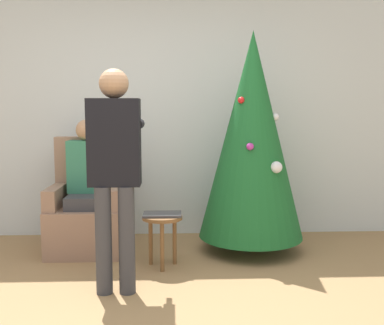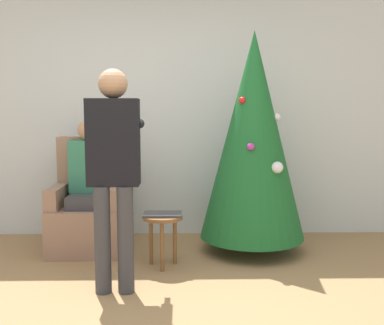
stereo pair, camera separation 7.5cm
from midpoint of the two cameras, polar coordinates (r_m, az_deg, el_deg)
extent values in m
cube|color=silver|center=(4.84, -5.37, 6.69)|extent=(8.00, 0.06, 2.70)
cylinder|color=brown|center=(4.42, 6.90, -10.12)|extent=(0.10, 0.10, 0.14)
cone|color=#195B28|center=(4.24, 7.10, 3.41)|extent=(0.98, 0.98, 1.93)
sphere|color=white|center=(4.03, 10.15, -0.59)|extent=(0.11, 0.11, 0.11)
sphere|color=red|center=(4.10, 5.73, 7.89)|extent=(0.06, 0.06, 0.06)
sphere|color=white|center=(4.23, 10.02, 5.71)|extent=(0.07, 0.07, 0.07)
sphere|color=#B23399|center=(3.97, 6.85, 2.02)|extent=(0.07, 0.07, 0.07)
cube|color=#93705B|center=(4.46, -13.66, -8.16)|extent=(0.68, 0.67, 0.44)
cube|color=#93705B|center=(4.61, -13.21, -0.81)|extent=(0.68, 0.14, 0.65)
cube|color=#93705B|center=(4.45, -17.29, -4.13)|extent=(0.12, 0.60, 0.20)
cube|color=#93705B|center=(4.34, -10.17, -4.19)|extent=(0.12, 0.60, 0.20)
cylinder|color=#38383D|center=(4.29, -15.51, -8.80)|extent=(0.11, 0.11, 0.44)
cylinder|color=#38383D|center=(4.25, -12.85, -8.87)|extent=(0.11, 0.11, 0.44)
cube|color=#38383D|center=(4.35, -13.89, -4.78)|extent=(0.32, 0.40, 0.12)
cube|color=#337A5B|center=(4.44, -13.62, -0.48)|extent=(0.36, 0.20, 0.50)
sphere|color=tan|center=(4.42, -13.74, 4.03)|extent=(0.20, 0.20, 0.20)
cylinder|color=#38383D|center=(3.39, -11.79, -9.68)|extent=(0.12, 0.12, 0.80)
cylinder|color=#38383D|center=(3.36, -8.92, -9.74)|extent=(0.12, 0.12, 0.80)
cube|color=black|center=(3.31, -10.47, 2.53)|extent=(0.37, 0.20, 0.63)
sphere|color=tan|center=(3.34, -10.54, 9.83)|extent=(0.22, 0.22, 0.22)
cylinder|color=black|center=(3.51, -12.66, 4.77)|extent=(0.08, 0.30, 0.08)
cylinder|color=black|center=(3.47, -7.47, 4.86)|extent=(0.08, 0.30, 0.08)
cube|color=white|center=(3.66, -7.20, 4.95)|extent=(0.04, 0.14, 0.04)
cylinder|color=brown|center=(3.87, -4.35, -6.95)|extent=(0.34, 0.34, 0.03)
cylinder|color=brown|center=(3.81, -4.38, -10.66)|extent=(0.04, 0.04, 0.42)
cylinder|color=brown|center=(3.98, -2.77, -9.89)|extent=(0.04, 0.04, 0.42)
cylinder|color=brown|center=(3.99, -5.81, -9.88)|extent=(0.04, 0.04, 0.42)
cube|color=#38383D|center=(3.86, -4.35, -6.59)|extent=(0.33, 0.21, 0.02)
camera|label=1|loc=(0.04, -90.57, -0.07)|focal=42.00mm
camera|label=2|loc=(0.04, 89.43, 0.07)|focal=42.00mm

